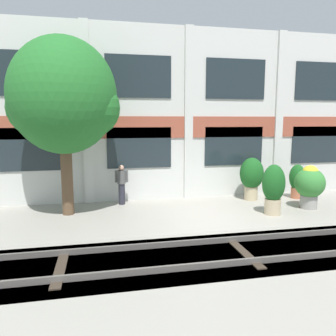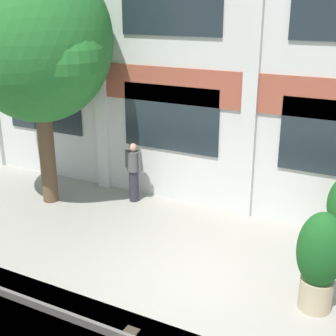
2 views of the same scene
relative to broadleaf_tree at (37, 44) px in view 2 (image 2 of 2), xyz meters
name	(u,v)px [view 2 (image 2 of 2)]	position (x,y,z in m)	size (l,w,h in m)	color
ground_plane	(191,275)	(4.92, -1.60, -4.11)	(80.00, 80.00, 0.00)	#9E998E
apartment_facade	(256,68)	(4.92, 1.83, -0.49)	(17.21, 0.64, 7.25)	silver
broadleaf_tree	(37,44)	(0.00, 0.00, 0.00)	(3.87, 3.68, 6.24)	brown
potted_plant_glazed_jar	(320,258)	(7.27, -1.52, -3.12)	(0.81, 0.81, 1.83)	tan
resident_by_doorway	(134,171)	(2.00, 1.04, -3.25)	(0.53, 0.34, 1.61)	#282833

